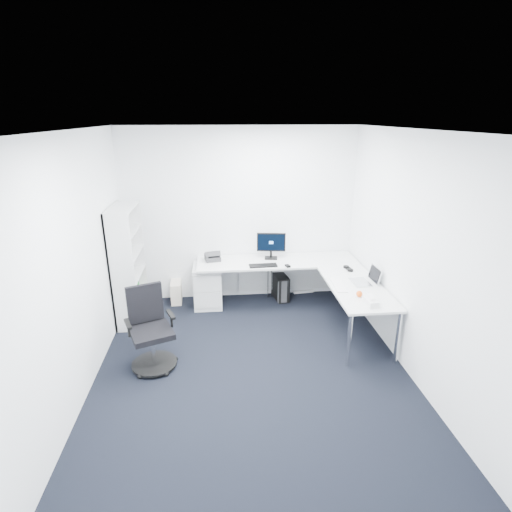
{
  "coord_description": "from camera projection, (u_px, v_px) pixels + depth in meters",
  "views": [
    {
      "loc": [
        -0.34,
        -3.97,
        2.84
      ],
      "look_at": [
        0.15,
        1.05,
        1.05
      ],
      "focal_mm": 28.0,
      "sensor_mm": 36.0,
      "label": 1
    }
  ],
  "objects": [
    {
      "name": "desk_phone",
      "position": [
        212.0,
        255.0,
        6.14
      ],
      "size": [
        0.26,
        0.26,
        0.16
      ],
      "primitive_type": null,
      "rotation": [
        0.0,
        0.0,
        0.19
      ],
      "color": "#2E2E31",
      "rests_on": "l_desk"
    },
    {
      "name": "black_keyboard",
      "position": [
        263.0,
        266.0,
        5.91
      ],
      "size": [
        0.42,
        0.16,
        0.02
      ],
      "primitive_type": "cube",
      "rotation": [
        0.0,
        0.0,
        0.03
      ],
      "color": "black",
      "rests_on": "l_desk"
    },
    {
      "name": "tissue_box",
      "position": [
        371.0,
        302.0,
        4.7
      ],
      "size": [
        0.13,
        0.22,
        0.07
      ],
      "primitive_type": "cube",
      "rotation": [
        0.0,
        0.0,
        0.09
      ],
      "color": "silver",
      "rests_on": "l_desk"
    },
    {
      "name": "mouse",
      "position": [
        288.0,
        266.0,
        5.88
      ],
      "size": [
        0.08,
        0.1,
        0.03
      ],
      "primitive_type": "cube",
      "rotation": [
        0.0,
        0.0,
        0.31
      ],
      "color": "black",
      "rests_on": "l_desk"
    },
    {
      "name": "wall_back",
      "position": [
        240.0,
        216.0,
        6.22
      ],
      "size": [
        3.6,
        0.02,
        2.7
      ],
      "primitive_type": "cube",
      "color": "white",
      "rests_on": "ground"
    },
    {
      "name": "monitor",
      "position": [
        271.0,
        246.0,
        6.16
      ],
      "size": [
        0.46,
        0.2,
        0.42
      ],
      "primitive_type": null,
      "rotation": [
        0.0,
        0.0,
        -0.14
      ],
      "color": "black",
      "rests_on": "l_desk"
    },
    {
      "name": "wall_right",
      "position": [
        413.0,
        257.0,
        4.42
      ],
      "size": [
        0.02,
        4.2,
        2.7
      ],
      "primitive_type": "cube",
      "color": "white",
      "rests_on": "ground"
    },
    {
      "name": "l_desk",
      "position": [
        280.0,
        291.0,
        5.95
      ],
      "size": [
        2.46,
        1.38,
        0.72
      ],
      "primitive_type": null,
      "color": "silver",
      "rests_on": "ground"
    },
    {
      "name": "laptop",
      "position": [
        361.0,
        275.0,
        5.29
      ],
      "size": [
        0.33,
        0.33,
        0.23
      ],
      "primitive_type": null,
      "rotation": [
        0.0,
        0.0,
        0.05
      ],
      "color": "silver",
      "rests_on": "l_desk"
    },
    {
      "name": "drawer_pedestal",
      "position": [
        208.0,
        285.0,
        6.22
      ],
      "size": [
        0.43,
        0.53,
        0.65
      ],
      "primitive_type": "cube",
      "color": "silver",
      "rests_on": "ground"
    },
    {
      "name": "power_strip",
      "position": [
        303.0,
        291.0,
        6.74
      ],
      "size": [
        0.35,
        0.1,
        0.04
      ],
      "primitive_type": "cube",
      "rotation": [
        0.0,
        0.0,
        0.11
      ],
      "color": "silver",
      "rests_on": "ground"
    },
    {
      "name": "white_keyboard",
      "position": [
        338.0,
        285.0,
        5.24
      ],
      "size": [
        0.16,
        0.48,
        0.02
      ],
      "primitive_type": "cube",
      "rotation": [
        0.0,
        0.0,
        -0.06
      ],
      "color": "silver",
      "rests_on": "l_desk"
    },
    {
      "name": "bookshelf",
      "position": [
        128.0,
        265.0,
        5.63
      ],
      "size": [
        0.33,
        0.84,
        1.68
      ],
      "primitive_type": null,
      "color": "silver",
      "rests_on": "ground"
    },
    {
      "name": "wall_front",
      "position": [
        284.0,
        390.0,
        2.28
      ],
      "size": [
        3.6,
        0.02,
        2.7
      ],
      "primitive_type": "cube",
      "color": "white",
      "rests_on": "ground"
    },
    {
      "name": "black_pc_tower",
      "position": [
        280.0,
        287.0,
        6.48
      ],
      "size": [
        0.25,
        0.44,
        0.41
      ],
      "primitive_type": "cube",
      "rotation": [
        0.0,
        0.0,
        0.17
      ],
      "color": "black",
      "rests_on": "ground"
    },
    {
      "name": "ground",
      "position": [
        252.0,
        370.0,
        4.7
      ],
      "size": [
        4.2,
        4.2,
        0.0
      ],
      "primitive_type": "plane",
      "color": "black"
    },
    {
      "name": "ceiling",
      "position": [
        251.0,
        130.0,
        3.8
      ],
      "size": [
        4.2,
        4.2,
        0.0
      ],
      "primitive_type": "plane",
      "color": "white"
    },
    {
      "name": "wall_left",
      "position": [
        77.0,
        269.0,
        4.09
      ],
      "size": [
        0.02,
        4.2,
        2.7
      ],
      "primitive_type": "cube",
      "color": "white",
      "rests_on": "ground"
    },
    {
      "name": "headphones",
      "position": [
        348.0,
        268.0,
        5.78
      ],
      "size": [
        0.15,
        0.21,
        0.05
      ],
      "primitive_type": null,
      "rotation": [
        0.0,
        0.0,
        0.14
      ],
      "color": "black",
      "rests_on": "l_desk"
    },
    {
      "name": "orange_fruit",
      "position": [
        359.0,
        294.0,
        4.91
      ],
      "size": [
        0.08,
        0.08,
        0.08
      ],
      "primitive_type": "sphere",
      "color": "#DE5313",
      "rests_on": "l_desk"
    },
    {
      "name": "beige_pc_tower",
      "position": [
        176.0,
        292.0,
        6.38
      ],
      "size": [
        0.18,
        0.36,
        0.34
      ],
      "primitive_type": "cube",
      "rotation": [
        0.0,
        0.0,
        0.04
      ],
      "color": "beige",
      "rests_on": "ground"
    },
    {
      "name": "task_chair",
      "position": [
        151.0,
        330.0,
        4.6
      ],
      "size": [
        0.71,
        0.71,
        0.98
      ],
      "primitive_type": null,
      "rotation": [
        0.0,
        0.0,
        0.38
      ],
      "color": "black",
      "rests_on": "ground"
    }
  ]
}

